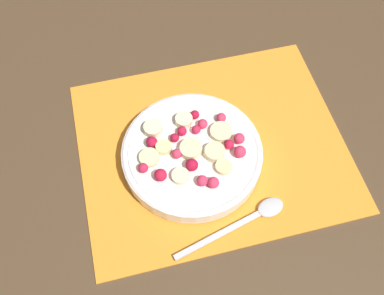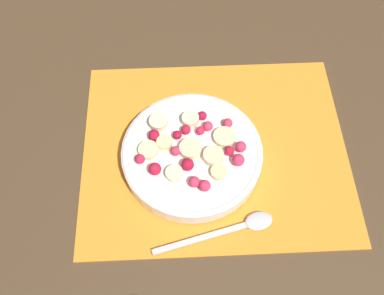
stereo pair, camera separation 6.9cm
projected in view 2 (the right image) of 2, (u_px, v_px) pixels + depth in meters
ground_plane at (215, 150)px, 0.74m from camera, size 3.00×3.00×0.00m
placemat at (215, 149)px, 0.74m from camera, size 0.45×0.37×0.01m
fruit_bowl at (192, 153)px, 0.71m from camera, size 0.23×0.23×0.05m
spoon at (239, 227)px, 0.66m from camera, size 0.19×0.07×0.01m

